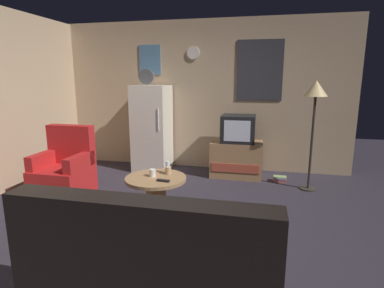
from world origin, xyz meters
name	(u,v)px	position (x,y,z in m)	size (l,w,h in m)	color
ground_plane	(159,224)	(0.00, 0.00, 0.00)	(12.00, 12.00, 0.00)	#2D2833
wall_with_art	(202,96)	(0.01, 2.45, 1.31)	(5.20, 0.12, 2.61)	tan
fridge	(152,128)	(-0.81, 2.06, 0.75)	(0.60, 0.62, 1.77)	silver
tv_stand	(237,159)	(0.70, 1.98, 0.29)	(0.84, 0.53, 0.59)	#9E754C
crt_tv	(238,129)	(0.71, 1.98, 0.81)	(0.54, 0.51, 0.44)	black
standing_lamp	(315,97)	(1.80, 1.57, 1.36)	(0.32, 0.32, 1.59)	#332D28
coffee_table	(156,196)	(-0.11, 0.22, 0.24)	(0.72, 0.72, 0.48)	#9E754C
wine_glass	(168,167)	(-0.01, 0.40, 0.55)	(0.05, 0.05, 0.15)	silver
mug_ceramic_white	(152,173)	(-0.15, 0.24, 0.52)	(0.08, 0.08, 0.09)	silver
mug_ceramic_tan	(168,170)	(0.00, 0.37, 0.52)	(0.08, 0.08, 0.09)	tan
remote_control	(163,181)	(0.03, 0.09, 0.49)	(0.15, 0.04, 0.02)	black
armchair	(65,171)	(-1.61, 0.62, 0.34)	(0.68, 0.68, 0.96)	red
couch	(153,269)	(0.38, -1.26, 0.31)	(1.70, 0.80, 0.92)	black
book_stack	(280,179)	(1.40, 1.82, 0.05)	(0.20, 0.15, 0.09)	#B45C5E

